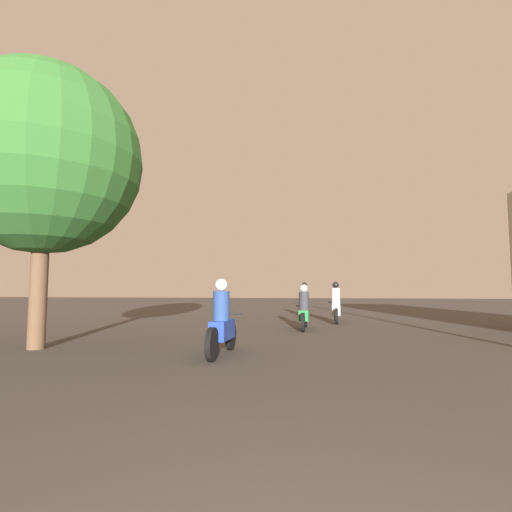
{
  "coord_description": "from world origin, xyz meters",
  "views": [
    {
      "loc": [
        -0.05,
        -0.99,
        1.26
      ],
      "look_at": [
        -3.17,
        16.74,
        2.79
      ],
      "focal_mm": 28.0,
      "sensor_mm": 36.0,
      "label": 1
    }
  ],
  "objects_px": {
    "motorcycle_blue": "(222,324)",
    "motorcycle_silver": "(336,306)",
    "motorcycle_green": "(304,311)",
    "motorcycle_orange": "(305,303)",
    "street_tree": "(44,160)"
  },
  "relations": [
    {
      "from": "motorcycle_silver",
      "to": "motorcycle_orange",
      "type": "bearing_deg",
      "value": 119.99
    },
    {
      "from": "motorcycle_silver",
      "to": "street_tree",
      "type": "bearing_deg",
      "value": -120.12
    },
    {
      "from": "motorcycle_green",
      "to": "motorcycle_orange",
      "type": "distance_m",
      "value": 6.42
    },
    {
      "from": "motorcycle_green",
      "to": "motorcycle_silver",
      "type": "distance_m",
      "value": 3.05
    },
    {
      "from": "motorcycle_blue",
      "to": "motorcycle_orange",
      "type": "xyz_separation_m",
      "value": [
        0.96,
        11.73,
        0.05
      ]
    },
    {
      "from": "motorcycle_orange",
      "to": "motorcycle_silver",
      "type": "bearing_deg",
      "value": -72.35
    },
    {
      "from": "motorcycle_green",
      "to": "street_tree",
      "type": "relative_size",
      "value": 0.32
    },
    {
      "from": "motorcycle_green",
      "to": "motorcycle_orange",
      "type": "bearing_deg",
      "value": 97.73
    },
    {
      "from": "motorcycle_silver",
      "to": "motorcycle_orange",
      "type": "relative_size",
      "value": 1.04
    },
    {
      "from": "motorcycle_blue",
      "to": "motorcycle_silver",
      "type": "bearing_deg",
      "value": 82.92
    },
    {
      "from": "motorcycle_silver",
      "to": "motorcycle_orange",
      "type": "xyz_separation_m",
      "value": [
        -1.39,
        3.55,
        0.02
      ]
    },
    {
      "from": "motorcycle_green",
      "to": "motorcycle_blue",
      "type": "bearing_deg",
      "value": -98.88
    },
    {
      "from": "motorcycle_blue",
      "to": "motorcycle_silver",
      "type": "relative_size",
      "value": 1.0
    },
    {
      "from": "street_tree",
      "to": "motorcycle_blue",
      "type": "bearing_deg",
      "value": -1.54
    },
    {
      "from": "street_tree",
      "to": "motorcycle_orange",
      "type": "bearing_deg",
      "value": 66.39
    }
  ]
}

